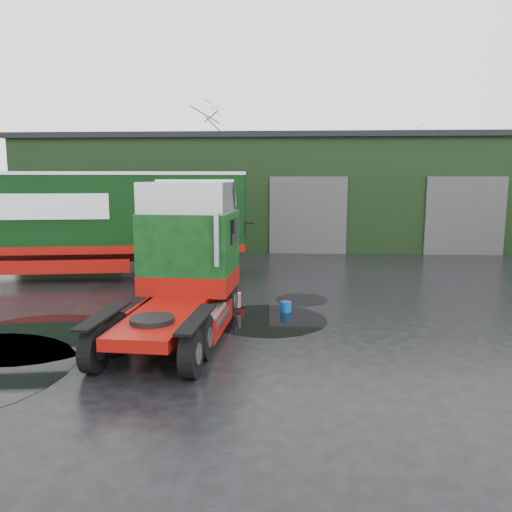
% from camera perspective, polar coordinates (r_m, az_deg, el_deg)
% --- Properties ---
extents(ground, '(100.00, 100.00, 0.00)m').
position_cam_1_polar(ground, '(12.77, -0.62, -9.10)').
color(ground, black).
extents(warehouse, '(32.40, 12.40, 6.30)m').
position_cam_1_polar(warehouse, '(32.13, 5.53, 7.51)').
color(warehouse, black).
rests_on(warehouse, ground).
extents(hero_tractor, '(3.06, 6.42, 3.89)m').
position_cam_1_polar(hero_tractor, '(12.13, -9.63, -0.73)').
color(hero_tractor, '#0B3710').
rests_on(hero_tractor, ground).
extents(trailer_left, '(13.85, 4.93, 4.22)m').
position_cam_1_polar(trailer_left, '(20.87, -20.23, 3.34)').
color(trailer_left, silver).
rests_on(trailer_left, ground).
extents(wash_bucket, '(0.35, 0.35, 0.31)m').
position_cam_1_polar(wash_bucket, '(14.92, 3.44, -5.82)').
color(wash_bucket, '#0740A1').
rests_on(wash_bucket, ground).
extents(tree_back_a, '(4.40, 4.40, 9.50)m').
position_cam_1_polar(tree_back_a, '(42.67, -5.89, 10.00)').
color(tree_back_a, black).
rests_on(tree_back_a, ground).
extents(tree_back_b, '(4.40, 4.40, 7.50)m').
position_cam_1_polar(tree_back_b, '(43.08, 15.88, 8.37)').
color(tree_back_b, black).
rests_on(tree_back_b, ground).
extents(puddle_0, '(4.14, 4.14, 0.01)m').
position_cam_1_polar(puddle_0, '(13.84, -23.88, -8.44)').
color(puddle_0, black).
rests_on(puddle_0, ground).
extents(puddle_1, '(1.71, 1.71, 0.01)m').
position_cam_1_polar(puddle_1, '(16.47, 5.21, -4.96)').
color(puddle_1, black).
rests_on(puddle_1, ground).
extents(puddle_4, '(3.29, 3.29, 0.01)m').
position_cam_1_polar(puddle_4, '(14.15, 1.44, -7.27)').
color(puddle_4, black).
rests_on(puddle_4, ground).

